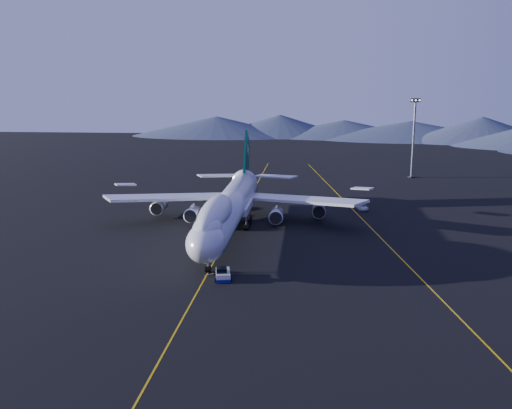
# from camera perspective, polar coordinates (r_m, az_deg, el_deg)

# --- Properties ---
(ground) EXTENTS (500.00, 500.00, 0.00)m
(ground) POSITION_cam_1_polar(r_m,az_deg,el_deg) (121.99, -2.61, -2.82)
(ground) COLOR black
(ground) RESTS_ON ground
(taxiway_line_main) EXTENTS (0.25, 220.00, 0.01)m
(taxiway_line_main) POSITION_cam_1_polar(r_m,az_deg,el_deg) (121.99, -2.61, -2.82)
(taxiway_line_main) COLOR gold
(taxiway_line_main) RESTS_ON ground
(taxiway_line_side) EXTENTS (28.08, 198.09, 0.01)m
(taxiway_line_side) POSITION_cam_1_polar(r_m,az_deg,el_deg) (131.20, 11.11, -1.98)
(taxiway_line_side) COLOR gold
(taxiway_line_side) RESTS_ON ground
(boeing_747) EXTENTS (59.62, 72.43, 19.37)m
(boeing_747) POSITION_cam_1_polar(r_m,az_deg,el_deg) (120.68, -2.64, -0.14)
(boeing_747) COLOR silver
(boeing_747) RESTS_ON ground
(pushback_tug) EXTENTS (3.40, 5.09, 2.06)m
(pushback_tug) POSITION_cam_1_polar(r_m,az_deg,el_deg) (93.43, -3.32, -7.05)
(pushback_tug) COLOR silver
(pushback_tug) RESTS_ON ground
(service_van) EXTENTS (3.22, 5.59, 1.47)m
(service_van) POSITION_cam_1_polar(r_m,az_deg,el_deg) (146.32, 10.54, -0.23)
(service_van) COLOR white
(service_van) RESTS_ON ground
(floodlight_mast) EXTENTS (3.28, 2.46, 26.54)m
(floodlight_mast) POSITION_cam_1_polar(r_m,az_deg,el_deg) (199.87, 15.47, 6.43)
(floodlight_mast) COLOR black
(floodlight_mast) RESTS_ON ground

